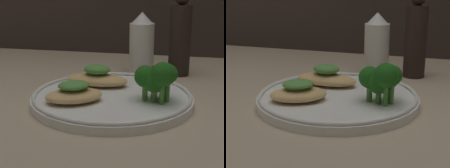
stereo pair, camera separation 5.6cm
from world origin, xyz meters
The scene contains 7 objects.
ground_plane centered at (0.00, 0.00, -0.50)cm, with size 180.00×180.00×1.00cm, color tan.
plate centered at (0.00, 0.00, 0.99)cm, with size 28.05×28.05×2.00cm.
grilled_meat_front centered at (-5.33, -4.77, 2.81)cm, with size 11.16×9.76×3.53cm.
grilled_meat_middle centered at (-4.04, 5.24, 2.88)cm, with size 12.32×6.97×4.00cm.
broccoli_bunch centered at (7.92, -1.56, 5.48)cm, with size 7.06×6.46×7.01cm.
sauce_bottle centered at (2.10, 21.69, 6.66)cm, with size 5.62×5.62×13.92cm.
pepper_grinder centered at (10.63, 21.69, 8.49)cm, with size 4.76×4.76×18.63cm.
Camera 2 is at (17.70, -53.89, 20.39)cm, focal length 55.00 mm.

